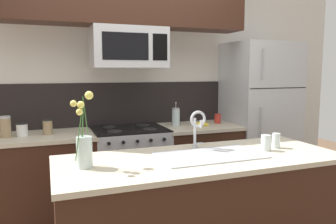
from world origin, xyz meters
TOP-DOWN VIEW (x-y plane):
  - rear_partition at (0.30, 1.28)m, footprint 5.20×0.10m
  - splash_band at (0.00, 1.22)m, footprint 3.37×0.01m
  - back_counter_left at (-0.82, 0.90)m, footprint 0.91×0.65m
  - back_counter_right at (0.80, 0.90)m, footprint 0.88×0.65m
  - stove_range at (0.00, 0.90)m, footprint 0.76×0.64m
  - microwave at (0.00, 0.88)m, footprint 0.74×0.40m
  - refrigerator at (1.62, 0.92)m, footprint 0.78×0.74m
  - storage_jar_tall at (-1.16, 0.90)m, footprint 0.09×0.09m
  - storage_jar_medium at (-1.03, 0.91)m, footprint 0.10×0.10m
  - storage_jar_short at (-0.80, 0.92)m, footprint 0.09×0.09m
  - banana_bunch at (0.82, 0.84)m, footprint 0.19×0.12m
  - french_press at (0.55, 0.96)m, footprint 0.09×0.09m
  - coffee_tin at (1.07, 0.95)m, footprint 0.08×0.08m
  - island_counter at (0.23, -0.35)m, footprint 2.06×0.81m
  - kitchen_sink at (0.29, -0.35)m, footprint 0.76×0.43m
  - sink_faucet at (0.29, -0.14)m, footprint 0.14×0.14m
  - drinking_glass at (0.77, -0.36)m, footprint 0.08×0.08m
  - spare_glass at (0.90, -0.32)m, footprint 0.06×0.06m
  - flower_vase at (-0.59, -0.34)m, footprint 0.15×0.17m

SIDE VIEW (x-z plane):
  - island_counter at x=0.23m, z-range 0.00..0.91m
  - back_counter_left at x=-0.82m, z-range 0.00..0.91m
  - back_counter_right at x=0.80m, z-range 0.00..0.91m
  - stove_range at x=0.00m, z-range 0.00..0.93m
  - kitchen_sink at x=0.29m, z-range 0.76..0.92m
  - refrigerator at x=1.62m, z-range 0.00..1.85m
  - banana_bunch at x=0.82m, z-range 0.90..0.97m
  - coffee_tin at x=1.07m, z-range 0.91..1.02m
  - spare_glass at x=0.90m, z-range 0.91..1.03m
  - drinking_glass at x=0.77m, z-range 0.91..1.03m
  - storage_jar_medium at x=-1.03m, z-range 0.91..1.04m
  - storage_jar_short at x=-0.80m, z-range 0.91..1.06m
  - storage_jar_tall at x=-1.16m, z-range 0.91..1.11m
  - french_press at x=0.55m, z-range 0.88..1.14m
  - flower_vase at x=-0.59m, z-range 0.80..1.28m
  - sink_faucet at x=0.29m, z-range 0.95..1.26m
  - splash_band at x=0.00m, z-range 0.91..1.39m
  - rear_partition at x=0.30m, z-range 0.00..2.60m
  - microwave at x=0.00m, z-range 1.55..1.95m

